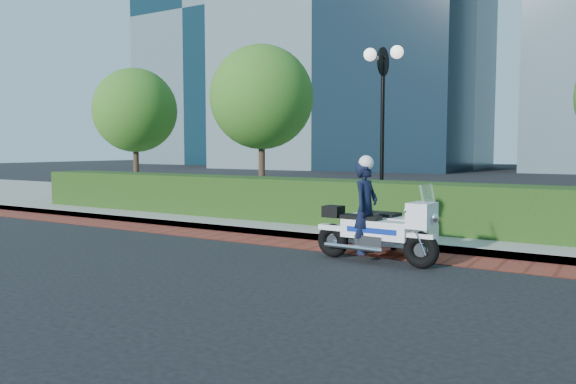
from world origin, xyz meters
The scene contains 9 objects.
ground centered at (0.00, 0.00, 0.00)m, with size 120.00×120.00×0.00m, color black.
brick_strip centered at (0.00, 1.50, 0.01)m, with size 60.00×1.00×0.01m, color maroon.
sidewalk centered at (0.00, 6.00, 0.07)m, with size 60.00×8.00×0.15m, color gray.
hedge_main centered at (0.00, 3.60, 0.65)m, with size 18.00×1.20×1.00m, color black.
lamppost centered at (1.00, 5.20, 2.96)m, with size 1.02×0.70×4.21m.
tree_a centered at (-9.00, 6.50, 3.22)m, with size 3.00×3.00×4.58m.
tree_b centered at (-3.50, 6.50, 3.43)m, with size 3.20×3.20×4.89m.
tower_far_left centered at (-36.00, 46.00, 17.00)m, with size 16.00×14.00×34.00m, color black.
police_motorcycle centered at (2.69, 0.93, 0.61)m, with size 2.19×1.59×1.77m.
Camera 1 is at (6.32, -7.92, 1.89)m, focal length 35.00 mm.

